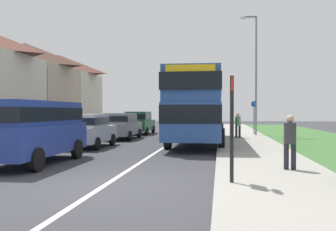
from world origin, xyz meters
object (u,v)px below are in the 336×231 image
at_px(double_decker_bus, 198,104).
at_px(bus_stop_sign, 232,121).
at_px(pedestrian_at_stop, 290,139).
at_px(parked_van_blue, 32,127).
at_px(parked_car_grey, 121,125).
at_px(pedestrian_walking_away, 238,124).
at_px(parked_car_silver, 87,129).
at_px(street_lamp_mid, 255,68).
at_px(parked_car_dark_green, 139,122).
at_px(cycle_route_sign, 254,116).

height_order(double_decker_bus, bus_stop_sign, double_decker_bus).
relative_size(pedestrian_at_stop, bus_stop_sign, 0.64).
xyz_separation_m(parked_van_blue, pedestrian_at_stop, (8.22, -0.86, -0.29)).
relative_size(double_decker_bus, parked_car_grey, 2.53).
bearing_deg(pedestrian_walking_away, double_decker_bus, -125.51).
height_order(parked_van_blue, parked_car_silver, parked_van_blue).
relative_size(parked_car_silver, pedestrian_walking_away, 2.40).
height_order(pedestrian_walking_away, street_lamp_mid, street_lamp_mid).
xyz_separation_m(parked_car_silver, pedestrian_at_stop, (8.39, -6.53, 0.08)).
distance_m(parked_car_dark_green, pedestrian_walking_away, 8.64).
bearing_deg(parked_van_blue, parked_car_grey, 89.64).
xyz_separation_m(parked_van_blue, parked_car_silver, (-0.17, 5.67, -0.36)).
height_order(parked_car_silver, pedestrian_at_stop, pedestrian_at_stop).
height_order(parked_van_blue, parked_car_dark_green, parked_van_blue).
bearing_deg(street_lamp_mid, pedestrian_at_stop, -91.56).
relative_size(pedestrian_walking_away, bus_stop_sign, 0.64).
height_order(double_decker_bus, parked_car_grey, double_decker_bus).
bearing_deg(street_lamp_mid, pedestrian_walking_away, -113.39).
bearing_deg(parked_car_dark_green, parked_car_silver, -91.16).
relative_size(double_decker_bus, pedestrian_walking_away, 6.73).
bearing_deg(street_lamp_mid, parked_van_blue, -120.25).
height_order(parked_car_dark_green, pedestrian_walking_away, parked_car_dark_green).
height_order(parked_car_dark_green, street_lamp_mid, street_lamp_mid).
distance_m(parked_van_blue, street_lamp_mid, 17.53).
height_order(parked_car_grey, parked_car_dark_green, parked_car_dark_green).
height_order(parked_car_silver, cycle_route_sign, cycle_route_sign).
relative_size(parked_van_blue, parked_car_silver, 1.26).
bearing_deg(parked_van_blue, double_decker_bus, 59.62).
bearing_deg(double_decker_bus, pedestrian_walking_away, 54.49).
distance_m(double_decker_bus, bus_stop_sign, 11.79).
bearing_deg(double_decker_bus, street_lamp_mid, 59.94).
bearing_deg(pedestrian_walking_away, parked_car_silver, -140.55).
bearing_deg(parked_car_dark_green, street_lamp_mid, -10.71).
distance_m(parked_car_silver, street_lamp_mid, 13.30).
xyz_separation_m(parked_car_grey, pedestrian_walking_away, (7.30, 0.63, 0.07)).
relative_size(pedestrian_walking_away, street_lamp_mid, 0.20).
height_order(parked_car_grey, pedestrian_at_stop, pedestrian_at_stop).
xyz_separation_m(pedestrian_at_stop, cycle_route_sign, (0.49, 16.87, 0.45)).
bearing_deg(parked_car_grey, pedestrian_walking_away, 4.97).
height_order(pedestrian_at_stop, pedestrian_walking_away, same).
distance_m(parked_car_grey, pedestrian_walking_away, 7.33).
relative_size(parked_car_grey, pedestrian_at_stop, 2.67).
bearing_deg(pedestrian_walking_away, bus_stop_sign, -93.23).
bearing_deg(street_lamp_mid, parked_car_dark_green, 169.29).
distance_m(bus_stop_sign, cycle_route_sign, 19.16).
relative_size(parked_van_blue, pedestrian_walking_away, 3.02).
xyz_separation_m(double_decker_bus, bus_stop_sign, (1.45, -11.68, -0.60)).
distance_m(parked_car_grey, pedestrian_at_stop, 14.59).
distance_m(double_decker_bus, parked_car_grey, 5.77).
bearing_deg(street_lamp_mid, bus_stop_sign, -96.78).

